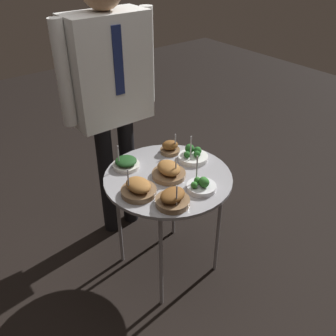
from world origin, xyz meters
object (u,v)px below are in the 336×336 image
bowl_broccoli_near_rim (193,156)px  waiter_figure (110,83)px  bowl_roast_back_left (168,171)px  bowl_spinach_back_right (126,163)px  serving_cart (168,183)px  bowl_roast_center (139,188)px  bowl_roast_mid_left (173,199)px  bowl_broccoli_front_left (201,185)px  bowl_roast_mid_right (170,148)px

bowl_broccoli_near_rim → waiter_figure: 0.62m
bowl_roast_back_left → bowl_spinach_back_right: size_ratio=1.20×
bowl_spinach_back_right → bowl_roast_back_left: bearing=-60.5°
serving_cart → waiter_figure: (-0.02, 0.51, 0.41)m
serving_cart → bowl_spinach_back_right: size_ratio=4.60×
bowl_roast_center → bowl_roast_mid_left: (0.08, -0.16, -0.00)m
bowl_broccoli_front_left → bowl_spinach_back_right: bearing=114.2°
serving_cart → bowl_roast_back_left: size_ratio=3.82×
bowl_spinach_back_right → serving_cart: bearing=-58.9°
bowl_spinach_back_right → bowl_broccoli_front_left: (0.18, -0.41, 0.00)m
waiter_figure → bowl_roast_back_left: bearing=-88.3°
bowl_roast_center → bowl_roast_mid_left: bearing=-64.0°
bowl_roast_mid_right → bowl_roast_mid_left: size_ratio=0.75×
bowl_broccoli_near_rim → bowl_roast_mid_right: bearing=110.0°
serving_cart → bowl_roast_mid_right: bearing=49.4°
bowl_spinach_back_right → bowl_broccoli_near_rim: (0.34, -0.16, 0.00)m
serving_cart → bowl_broccoli_near_rim: (0.21, 0.05, 0.07)m
bowl_roast_center → bowl_spinach_back_right: 0.26m
serving_cart → bowl_roast_back_left: bearing=-120.2°
bowl_roast_back_left → bowl_roast_center: bearing=-171.9°
bowl_broccoli_front_left → bowl_broccoli_near_rim: 0.29m
bowl_roast_mid_left → waiter_figure: bearing=81.2°
waiter_figure → serving_cart: bearing=-87.8°
bowl_spinach_back_right → waiter_figure: 0.46m
bowl_roast_center → bowl_broccoli_front_left: (0.26, -0.16, -0.01)m
waiter_figure → bowl_roast_mid_left: bearing=-98.8°
bowl_roast_mid_right → bowl_roast_mid_left: bowl_roast_mid_left is taller
bowl_roast_mid_left → bowl_broccoli_front_left: bearing=1.2°
bowl_roast_mid_left → bowl_broccoli_near_rim: bowl_broccoli_near_rim is taller
bowl_broccoli_near_rim → serving_cart: bearing=-167.9°
bowl_spinach_back_right → bowl_broccoli_front_left: 0.44m
bowl_roast_center → bowl_roast_back_left: bearing=8.1°
bowl_roast_mid_right → bowl_roast_back_left: size_ratio=0.70×
serving_cart → bowl_broccoli_front_left: size_ratio=3.87×
serving_cart → bowl_broccoli_front_left: bowl_broccoli_front_left is taller
bowl_roast_back_left → bowl_roast_center: size_ratio=1.01×
serving_cart → bowl_roast_center: size_ratio=3.86×
bowl_roast_mid_right → bowl_broccoli_front_left: bearing=-105.1°
bowl_roast_center → bowl_roast_mid_right: bearing=31.1°
bowl_roast_back_left → waiter_figure: size_ratio=0.11×
serving_cart → bowl_broccoli_near_rim: size_ratio=3.93×
bowl_broccoli_front_left → bowl_roast_mid_right: bearing=74.9°
serving_cart → bowl_spinach_back_right: bowl_spinach_back_right is taller
bowl_roast_center → bowl_broccoli_near_rim: 0.43m
bowl_spinach_back_right → bowl_broccoli_front_left: size_ratio=0.84×
bowl_roast_back_left → waiter_figure: 0.61m
serving_cart → bowl_broccoli_near_rim: bowl_broccoli_near_rim is taller
bowl_broccoli_front_left → bowl_roast_mid_left: 0.18m
serving_cart → bowl_broccoli_front_left: (0.06, -0.20, 0.07)m
bowl_roast_center → bowl_broccoli_front_left: size_ratio=1.00×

